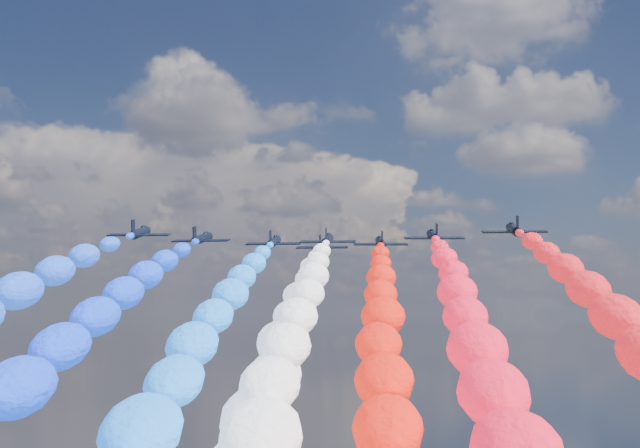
# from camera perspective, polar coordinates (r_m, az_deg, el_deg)

# --- Properties ---
(jet_0) EXTENTS (9.26, 12.41, 4.72)m
(jet_0) POSITION_cam_1_polar(r_m,az_deg,el_deg) (126.56, -11.85, -0.57)
(jet_0) COLOR black
(jet_1) EXTENTS (9.62, 12.66, 4.72)m
(jet_1) POSITION_cam_1_polar(r_m,az_deg,el_deg) (134.60, -7.83, -0.96)
(jet_1) COLOR black
(trail_1) EXTENTS (6.59, 123.33, 40.54)m
(trail_1) POSITION_cam_1_polar(r_m,az_deg,el_deg) (73.55, -18.31, -10.50)
(trail_1) COLOR #133BED
(jet_2) EXTENTS (8.92, 12.16, 4.72)m
(jet_2) POSITION_cam_1_polar(r_m,az_deg,el_deg) (139.37, -3.07, -1.18)
(jet_2) COLOR black
(trail_2) EXTENTS (6.59, 123.33, 40.54)m
(trail_2) POSITION_cam_1_polar(r_m,az_deg,el_deg) (76.71, -9.03, -10.53)
(trail_2) COLOR #1D77F7
(jet_3) EXTENTS (8.87, 12.13, 4.72)m
(jet_3) POSITION_cam_1_polar(r_m,az_deg,el_deg) (135.53, 0.53, -1.05)
(jet_3) COLOR black
(trail_3) EXTENTS (6.59, 123.33, 40.54)m
(trail_3) POSITION_cam_1_polar(r_m,az_deg,el_deg) (72.20, -2.52, -10.89)
(trail_3) COLOR white
(jet_4) EXTENTS (9.09, 12.28, 4.72)m
(jet_4) POSITION_cam_1_polar(r_m,az_deg,el_deg) (146.76, 0.16, -1.44)
(jet_4) COLOR black
(trail_4) EXTENTS (6.59, 123.33, 40.54)m
(trail_4) POSITION_cam_1_polar(r_m,az_deg,el_deg) (83.47, -2.76, -10.23)
(trail_4) COLOR white
(jet_5) EXTENTS (9.49, 12.57, 4.72)m
(jet_5) POSITION_cam_1_polar(r_m,az_deg,el_deg) (140.53, 4.03, -1.22)
(jet_5) COLOR black
(trail_5) EXTENTS (6.59, 123.33, 40.54)m
(trail_5) POSITION_cam_1_polar(r_m,az_deg,el_deg) (76.99, 4.17, -10.58)
(trail_5) COLOR red
(jet_6) EXTENTS (9.38, 12.49, 4.72)m
(jet_6) POSITION_cam_1_polar(r_m,az_deg,el_deg) (130.00, 7.54, -0.79)
(jet_6) COLOR black
(trail_6) EXTENTS (6.59, 123.33, 40.54)m
(trail_6) POSITION_cam_1_polar(r_m,az_deg,el_deg) (66.70, 11.17, -11.18)
(trail_6) COLOR #FB1431
(jet_7) EXTENTS (9.19, 12.36, 4.72)m
(jet_7) POSITION_cam_1_polar(r_m,az_deg,el_deg) (122.19, 12.73, -0.36)
(jet_7) COLOR black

